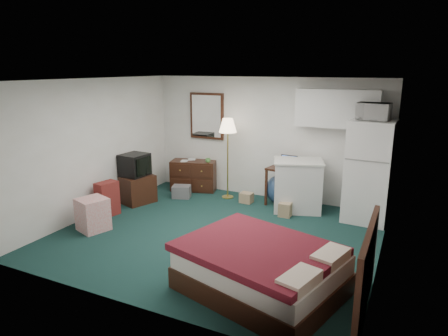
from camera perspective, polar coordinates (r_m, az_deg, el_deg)
The scene contains 25 objects.
floor at distance 6.70m, azimuth -1.00°, elevation -9.42°, with size 5.00×4.50×0.01m, color black.
ceiling at distance 6.14m, azimuth -1.10°, elevation 12.46°, with size 5.00×4.50×0.01m, color white.
walls at distance 6.31m, azimuth -1.05°, elevation 1.04°, with size 5.01×4.51×2.50m.
mirror at distance 8.79m, azimuth -2.46°, elevation 7.43°, with size 0.80×0.06×1.00m, color white, non-canonical shape.
upper_cabinets at distance 7.71m, azimuth 15.88°, elevation 8.20°, with size 1.50×0.35×0.70m, color silver, non-canonical shape.
headboard at distance 4.71m, azimuth 19.69°, elevation -13.67°, with size 0.06×1.56×1.00m, color black, non-canonical shape.
dresser at distance 8.95m, azimuth -4.35°, elevation -1.06°, with size 0.98×0.45×0.67m, color black, non-canonical shape.
floor_lamp at distance 8.27m, azimuth 0.54°, elevation 1.32°, with size 0.36×0.36×1.68m, color gold, non-canonical shape.
desk at distance 8.07m, azimuth 8.69°, elevation -2.53°, with size 0.60×0.60×0.77m, color black, non-canonical shape.
exercise_ball at distance 8.14m, azimuth 7.98°, elevation -3.06°, with size 0.58×0.58×0.58m, color navy.
kitchen_counter at distance 7.77m, azimuth 10.45°, elevation -2.56°, with size 0.87×0.66×0.95m, color silver, non-canonical shape.
fridge at distance 7.47m, azimuth 20.02°, elevation -0.45°, with size 0.75×0.75×1.81m, color white, non-canonical shape.
bed at distance 5.05m, azimuth 5.33°, elevation -14.16°, with size 1.82×1.42×0.58m, color #4F0B12, non-canonical shape.
tv_stand at distance 8.33m, azimuth -12.35°, elevation -2.93°, with size 0.56×0.61×0.56m, color black, non-canonical shape.
suitcase at distance 7.71m, azimuth -16.33°, elevation -4.24°, with size 0.25×0.40×0.64m, color #5C1D14, non-canonical shape.
retail_box at distance 7.12m, azimuth -18.23°, elevation -6.30°, with size 0.44×0.44×0.56m, color silver, non-canonical shape.
file_bin at distance 8.50m, azimuth -6.09°, elevation -3.38°, with size 0.37×0.28×0.26m, color #5E5E63, non-canonical shape.
cardboard_box_a at distance 8.16m, azimuth 3.23°, elevation -4.25°, with size 0.25×0.21×0.21m, color olive, non-canonical shape.
cardboard_box_b at distance 7.53m, azimuth 8.79°, elevation -5.83°, with size 0.22×0.26×0.26m, color olive, non-canonical shape.
laptop at distance 7.87m, azimuth 8.90°, elevation 0.79°, with size 0.34×0.28×0.23m, color black, non-canonical shape.
crt_tv at distance 8.21m, azimuth -12.66°, elevation 0.45°, with size 0.48×0.52×0.44m, color black, non-canonical shape.
microwave at distance 7.27m, azimuth 20.60°, elevation 7.83°, with size 0.53×0.29×0.36m, color white.
book_a at distance 8.82m, azimuth -6.17°, elevation 1.61°, with size 0.15×0.02×0.20m, color olive.
book_b at distance 8.94m, azimuth -5.16°, elevation 1.88°, with size 0.17×0.02×0.23m, color olive.
mug at distance 8.68m, azimuth -2.31°, elevation 1.17°, with size 0.12×0.09×0.12m, color #539847.
Camera 1 is at (2.75, -5.49, 2.69)m, focal length 32.00 mm.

